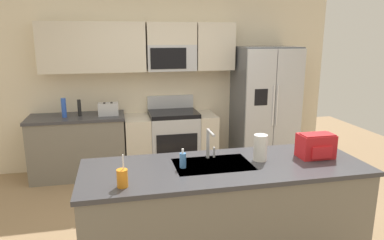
{
  "coord_description": "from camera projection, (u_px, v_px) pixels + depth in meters",
  "views": [
    {
      "loc": [
        -0.84,
        -3.3,
        2.01
      ],
      "look_at": [
        0.02,
        0.6,
        1.05
      ],
      "focal_mm": 32.89,
      "sensor_mm": 36.0,
      "label": 1
    }
  ],
  "objects": [
    {
      "name": "backpack",
      "position": [
        316.0,
        145.0,
        3.27
      ],
      "size": [
        0.32,
        0.22,
        0.23
      ],
      "color": "red",
      "rests_on": "island_counter"
    },
    {
      "name": "range_oven",
      "position": [
        171.0,
        141.0,
        5.38
      ],
      "size": [
        1.36,
        0.61,
        1.1
      ],
      "color": "#B7BABF",
      "rests_on": "ground"
    },
    {
      "name": "soap_dispenser",
      "position": [
        183.0,
        160.0,
        3.02
      ],
      "size": [
        0.06,
        0.06,
        0.17
      ],
      "color": "#4C8CD8",
      "rests_on": "island_counter"
    },
    {
      "name": "sink_faucet",
      "position": [
        209.0,
        141.0,
        3.21
      ],
      "size": [
        0.08,
        0.21,
        0.28
      ],
      "color": "#B7BABF",
      "rests_on": "island_counter"
    },
    {
      "name": "refrigerator",
      "position": [
        264.0,
        107.0,
        5.5
      ],
      "size": [
        0.9,
        0.76,
        1.85
      ],
      "color": "#4C4F54",
      "rests_on": "ground"
    },
    {
      "name": "bottle_blue",
      "position": [
        64.0,
        108.0,
        4.88
      ],
      "size": [
        0.07,
        0.07,
        0.27
      ],
      "primitive_type": "cylinder",
      "color": "blue",
      "rests_on": "back_counter"
    },
    {
      "name": "paper_towel_roll",
      "position": [
        260.0,
        148.0,
        3.19
      ],
      "size": [
        0.12,
        0.12,
        0.24
      ],
      "primitive_type": "cylinder",
      "color": "white",
      "rests_on": "island_counter"
    },
    {
      "name": "toaster",
      "position": [
        108.0,
        109.0,
        5.01
      ],
      "size": [
        0.28,
        0.16,
        0.18
      ],
      "color": "#B7BABF",
      "rests_on": "back_counter"
    },
    {
      "name": "pepper_mill",
      "position": [
        79.0,
        108.0,
        4.97
      ],
      "size": [
        0.05,
        0.05,
        0.23
      ],
      "primitive_type": "cylinder",
      "color": "black",
      "rests_on": "back_counter"
    },
    {
      "name": "back_counter",
      "position": [
        79.0,
        146.0,
        5.09
      ],
      "size": [
        1.34,
        0.63,
        0.9
      ],
      "color": "slate",
      "rests_on": "ground"
    },
    {
      "name": "kitchen_wall_unit",
      "position": [
        161.0,
        72.0,
        5.38
      ],
      "size": [
        5.2,
        0.43,
        2.6
      ],
      "color": "beige",
      "rests_on": "ground"
    },
    {
      "name": "island_counter",
      "position": [
        224.0,
        211.0,
        3.19
      ],
      "size": [
        2.51,
        0.89,
        0.9
      ],
      "color": "slate",
      "rests_on": "ground"
    },
    {
      "name": "ground_plane",
      "position": [
        202.0,
        228.0,
        3.78
      ],
      "size": [
        9.0,
        9.0,
        0.0
      ],
      "primitive_type": "plane",
      "color": "#997A56",
      "rests_on": "ground"
    },
    {
      "name": "drink_cup_orange",
      "position": [
        122.0,
        178.0,
        2.63
      ],
      "size": [
        0.08,
        0.08,
        0.26
      ],
      "color": "orange",
      "rests_on": "island_counter"
    }
  ]
}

